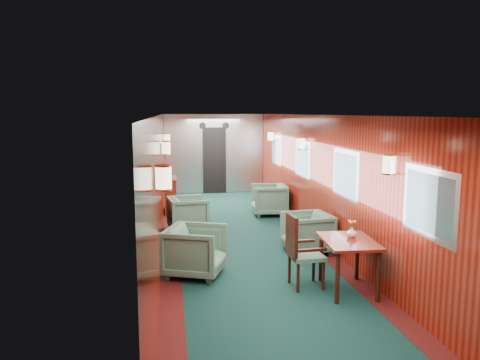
{
  "coord_description": "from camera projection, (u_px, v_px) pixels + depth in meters",
  "views": [
    {
      "loc": [
        -1.33,
        -8.21,
        2.45
      ],
      "look_at": [
        0.0,
        0.64,
        1.15
      ],
      "focal_mm": 35.0,
      "sensor_mm": 36.0,
      "label": 1
    }
  ],
  "objects": [
    {
      "name": "bulkhead",
      "position": [
        214.0,
        154.0,
        14.19
      ],
      "size": [
        2.98,
        0.17,
        2.39
      ],
      "color": "#B7BBBF",
      "rests_on": "ground"
    },
    {
      "name": "armchair_right_far",
      "position": [
        269.0,
        200.0,
        11.2
      ],
      "size": [
        0.86,
        0.84,
        0.74
      ],
      "primitive_type": "imported",
      "rotation": [
        0.0,
        0.0,
        -1.63
      ],
      "color": "#1D4536",
      "rests_on": "ground"
    },
    {
      "name": "room",
      "position": [
        245.0,
        158.0,
        8.34
      ],
      "size": [
        12.0,
        12.1,
        2.4
      ],
      "color": "#0C2C26",
      "rests_on": "ground"
    },
    {
      "name": "armchair_left_near",
      "position": [
        195.0,
        251.0,
        7.05
      ],
      "size": [
        1.06,
        1.05,
        0.76
      ],
      "primitive_type": "imported",
      "rotation": [
        0.0,
        0.0,
        1.21
      ],
      "color": "#1D4536",
      "rests_on": "ground"
    },
    {
      "name": "armchair_left_far",
      "position": [
        188.0,
        214.0,
        9.71
      ],
      "size": [
        0.9,
        0.88,
        0.72
      ],
      "primitive_type": "imported",
      "rotation": [
        0.0,
        0.0,
        1.72
      ],
      "color": "#1D4536",
      "rests_on": "ground"
    },
    {
      "name": "armchair_right_near",
      "position": [
        307.0,
        233.0,
        8.19
      ],
      "size": [
        0.86,
        0.85,
        0.71
      ],
      "primitive_type": "imported",
      "rotation": [
        0.0,
        0.0,
        -1.45
      ],
      "color": "#1D4536",
      "rests_on": "ground"
    },
    {
      "name": "flower_vase",
      "position": [
        352.0,
        232.0,
        6.49
      ],
      "size": [
        0.17,
        0.17,
        0.15
      ],
      "primitive_type": "imported",
      "rotation": [
        0.0,
        0.0,
        -0.22
      ],
      "color": "silver",
      "rests_on": "dining_table"
    },
    {
      "name": "credenza",
      "position": [
        170.0,
        194.0,
        11.55
      ],
      "size": [
        0.3,
        0.96,
        1.13
      ],
      "color": "maroon",
      "rests_on": "ground"
    },
    {
      "name": "windows_right",
      "position": [
        321.0,
        166.0,
        8.83
      ],
      "size": [
        0.02,
        8.6,
        0.8
      ],
      "color": "silver",
      "rests_on": "ground"
    },
    {
      "name": "dining_table",
      "position": [
        349.0,
        248.0,
        6.38
      ],
      "size": [
        0.74,
        1.01,
        0.73
      ],
      "rotation": [
        0.0,
        0.0,
        -0.07
      ],
      "color": "maroon",
      "rests_on": "ground"
    },
    {
      "name": "side_chair",
      "position": [
        300.0,
        248.0,
        6.53
      ],
      "size": [
        0.5,
        0.52,
        1.05
      ],
      "rotation": [
        0.0,
        0.0,
        0.07
      ],
      "color": "#1D4536",
      "rests_on": "ground"
    },
    {
      "name": "wall_sconces",
      "position": [
        241.0,
        147.0,
        8.88
      ],
      "size": [
        2.97,
        7.97,
        0.25
      ],
      "color": "#FFEEC6",
      "rests_on": "ground"
    }
  ]
}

